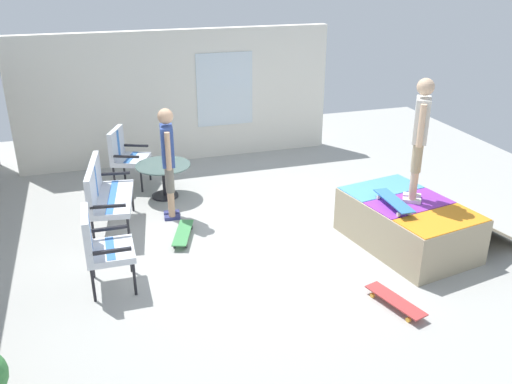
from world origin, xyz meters
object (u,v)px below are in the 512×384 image
at_px(patio_chair_near_house, 124,152).
at_px(skateboard_spare, 395,301).
at_px(skateboard_by_bench, 183,233).
at_px(skate_ramp, 409,224).
at_px(person_skater, 420,132).
at_px(patio_chair_by_wall, 100,243).
at_px(patio_table, 164,174).
at_px(patio_bench, 104,191).
at_px(person_watching, 168,156).
at_px(skateboard_on_ramp, 394,201).

xyz_separation_m(patio_chair_near_house, skateboard_spare, (-4.63, -2.60, -0.53)).
bearing_deg(skateboard_by_bench, skate_ramp, -110.74).
distance_m(skate_ramp, skateboard_by_bench, 3.17).
height_order(patio_chair_near_house, person_skater, person_skater).
height_order(skate_ramp, skateboard_spare, skate_ramp).
xyz_separation_m(patio_chair_by_wall, skateboard_by_bench, (0.96, -1.14, -0.53)).
height_order(skate_ramp, patio_table, skate_ramp).
bearing_deg(patio_bench, patio_table, -46.48).
xyz_separation_m(patio_chair_by_wall, person_watching, (1.71, -1.10, 0.39)).
xyz_separation_m(patio_chair_near_house, person_skater, (-3.31, -3.57, 1.01)).
relative_size(person_skater, skateboard_on_ramp, 2.06).
bearing_deg(patio_table, skateboard_by_bench, -179.24).
xyz_separation_m(patio_chair_by_wall, patio_table, (2.51, -1.12, -0.21)).
xyz_separation_m(skateboard_by_bench, skateboard_on_ramp, (-1.19, -2.63, 0.66)).
bearing_deg(skate_ramp, person_skater, -30.08).
height_order(patio_bench, person_watching, person_watching).
relative_size(patio_bench, person_watching, 0.77).
xyz_separation_m(person_watching, skateboard_spare, (-3.13, -2.06, -0.92)).
relative_size(patio_chair_by_wall, skateboard_spare, 1.24).
relative_size(patio_chair_by_wall, skateboard_on_ramp, 1.26).
xyz_separation_m(patio_chair_near_house, patio_chair_by_wall, (-3.21, 0.56, 0.00)).
relative_size(skate_ramp, person_watching, 1.34).
height_order(patio_chair_near_house, patio_chair_by_wall, same).
bearing_deg(skateboard_by_bench, person_skater, -109.49).
bearing_deg(patio_table, skate_ramp, -131.97).
distance_m(patio_bench, person_watching, 1.06).
bearing_deg(skateboard_by_bench, patio_table, 0.76).
height_order(skateboard_spare, skateboard_on_ramp, skateboard_on_ramp).
distance_m(patio_bench, patio_chair_by_wall, 1.58).
distance_m(skate_ramp, patio_chair_by_wall, 4.11).
relative_size(person_watching, person_skater, 1.03).
bearing_deg(patio_chair_near_house, skateboard_by_bench, -165.52).
distance_m(skateboard_by_bench, skateboard_spare, 3.12).
bearing_deg(skateboard_on_ramp, person_skater, -70.54).
relative_size(patio_chair_by_wall, person_watching, 0.59).
bearing_deg(skateboard_spare, patio_chair_near_house, 29.30).
relative_size(person_watching, skateboard_spare, 2.08).
xyz_separation_m(skate_ramp, skateboard_by_bench, (1.12, 2.95, -0.24)).
bearing_deg(person_watching, patio_chair_near_house, 19.92).
xyz_separation_m(skate_ramp, skateboard_on_ramp, (-0.07, 0.33, 0.41)).
xyz_separation_m(patio_chair_by_wall, skateboard_on_ramp, (-0.23, -3.77, 0.13)).
bearing_deg(person_watching, person_skater, -120.88).
height_order(patio_bench, patio_chair_by_wall, same).
relative_size(skate_ramp, person_skater, 1.38).
distance_m(person_skater, skateboard_spare, 2.25).
relative_size(skate_ramp, skateboard_on_ramp, 2.85).
bearing_deg(patio_chair_near_house, skateboard_spare, -150.70).
bearing_deg(skateboard_spare, patio_chair_by_wall, 65.76).
height_order(patio_table, person_skater, person_skater).
xyz_separation_m(skate_ramp, patio_chair_near_house, (3.37, 3.54, 0.29)).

